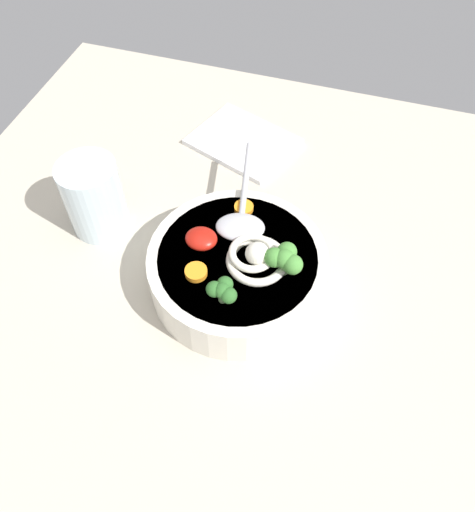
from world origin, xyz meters
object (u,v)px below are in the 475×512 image
soup_bowl (238,270)px  soup_spoon (241,218)px  noodle_pile (255,257)px  folded_napkin (243,142)px  drinking_glass (94,197)px

soup_bowl → soup_spoon: (1.10, -5.05, 3.59)cm
noodle_pile → folded_napkin: bearing=-70.3°
soup_spoon → folded_napkin: bearing=4.0°
noodle_pile → soup_spoon: noodle_pile is taller
soup_bowl → noodle_pile: size_ratio=2.72×
noodle_pile → soup_spoon: 6.17cm
noodle_pile → soup_spoon: bearing=-58.4°
soup_bowl → folded_napkin: 26.57cm
drinking_glass → folded_napkin: drinking_glass is taller
drinking_glass → folded_napkin: (-13.77, -21.58, -4.87)cm
soup_spoon → folded_napkin: size_ratio=1.16×
soup_bowl → soup_spoon: soup_spoon is taller
soup_bowl → folded_napkin: (7.05, -25.48, -2.58)cm
noodle_pile → drinking_glass: 23.37cm
soup_bowl → drinking_glass: bearing=-10.6°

